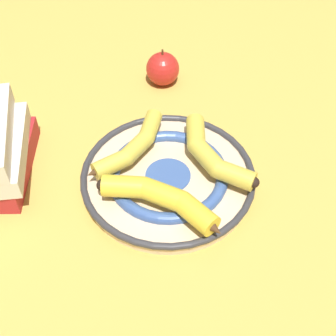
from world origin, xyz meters
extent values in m
plane|color=gold|center=(0.00, 0.00, 0.00)|extent=(2.80, 2.80, 0.00)
cylinder|color=beige|center=(-0.04, -0.03, 0.01)|extent=(0.29, 0.29, 0.02)
torus|color=#385699|center=(-0.04, -0.03, 0.02)|extent=(0.21, 0.21, 0.02)
cylinder|color=#385699|center=(-0.04, -0.03, 0.02)|extent=(0.08, 0.08, 0.00)
torus|color=#333338|center=(-0.04, -0.03, 0.02)|extent=(0.30, 0.30, 0.01)
cylinder|color=gold|center=(0.01, -0.11, 0.05)|extent=(0.07, 0.05, 0.03)
cylinder|color=gold|center=(-0.04, -0.09, 0.05)|extent=(0.06, 0.03, 0.03)
cylinder|color=gold|center=(-0.10, -0.10, 0.05)|extent=(0.07, 0.05, 0.03)
sphere|color=gold|center=(-0.01, -0.10, 0.05)|extent=(0.03, 0.03, 0.03)
sphere|color=gold|center=(-0.07, -0.09, 0.05)|extent=(0.03, 0.03, 0.03)
cone|color=#472D19|center=(0.04, -0.12, 0.05)|extent=(0.03, 0.03, 0.02)
sphere|color=black|center=(-0.13, -0.11, 0.05)|extent=(0.02, 0.02, 0.02)
cylinder|color=gold|center=(-0.13, -0.02, 0.05)|extent=(0.07, 0.06, 0.03)
cylinder|color=gold|center=(-0.09, 0.02, 0.05)|extent=(0.06, 0.07, 0.03)
cylinder|color=gold|center=(-0.07, 0.08, 0.05)|extent=(0.04, 0.07, 0.03)
sphere|color=gold|center=(-0.10, -0.01, 0.05)|extent=(0.03, 0.03, 0.03)
sphere|color=gold|center=(-0.07, 0.05, 0.05)|extent=(0.03, 0.03, 0.03)
cone|color=#472D19|center=(-0.16, -0.04, 0.05)|extent=(0.04, 0.04, 0.02)
sphere|color=black|center=(-0.08, 0.11, 0.05)|extent=(0.02, 0.02, 0.02)
cylinder|color=yellow|center=(0.03, 0.07, 0.05)|extent=(0.05, 0.07, 0.04)
cylinder|color=yellow|center=(0.02, 0.00, 0.05)|extent=(0.04, 0.07, 0.04)
cylinder|color=yellow|center=(0.04, -0.06, 0.05)|extent=(0.06, 0.08, 0.04)
sphere|color=yellow|center=(0.02, 0.03, 0.05)|extent=(0.04, 0.04, 0.04)
sphere|color=yellow|center=(0.03, -0.03, 0.05)|extent=(0.04, 0.04, 0.04)
cone|color=#472D19|center=(0.04, 0.10, 0.05)|extent=(0.03, 0.04, 0.03)
sphere|color=black|center=(0.06, -0.09, 0.05)|extent=(0.02, 0.02, 0.02)
sphere|color=red|center=(-0.28, -0.19, 0.04)|extent=(0.07, 0.07, 0.07)
cylinder|color=#4C3319|center=(-0.28, -0.19, 0.08)|extent=(0.00, 0.00, 0.01)
camera|label=1|loc=(0.41, 0.25, 0.63)|focal=50.00mm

